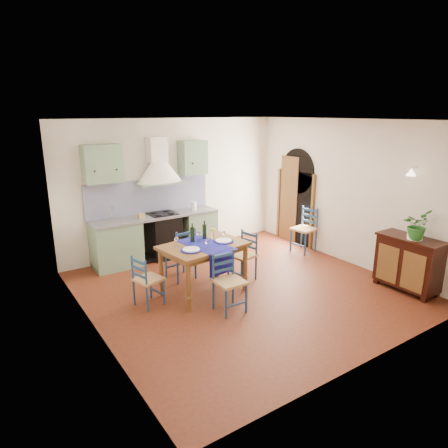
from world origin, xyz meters
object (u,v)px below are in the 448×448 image
(chair_near, at_px, (229,282))
(sideboard, at_px, (408,262))
(dining_table, at_px, (204,250))
(potted_plant, at_px, (416,225))

(chair_near, bearing_deg, sideboard, -20.39)
(chair_near, relative_size, sideboard, 0.86)
(chair_near, bearing_deg, dining_table, 89.37)
(dining_table, distance_m, sideboard, 3.42)
(chair_near, relative_size, potted_plant, 1.87)
(sideboard, height_order, potted_plant, potted_plant)
(sideboard, bearing_deg, potted_plant, -121.41)
(dining_table, height_order, sideboard, dining_table)
(potted_plant, bearing_deg, dining_table, 146.54)
(sideboard, bearing_deg, chair_near, 159.61)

